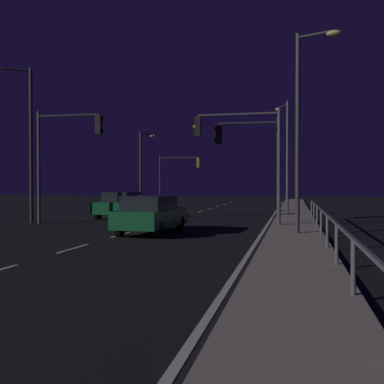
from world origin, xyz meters
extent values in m
plane|color=black|center=(0.00, 17.50, 0.00)|extent=(112.00, 112.00, 0.00)
cube|color=#9E937F|center=(6.84, 17.50, 0.07)|extent=(2.17, 77.00, 0.14)
cube|color=silver|center=(0.00, 9.00, 0.01)|extent=(0.14, 2.00, 0.01)
cube|color=silver|center=(0.00, 13.00, 0.01)|extent=(0.14, 2.00, 0.01)
cube|color=silver|center=(0.00, 17.00, 0.01)|extent=(0.14, 2.00, 0.01)
cube|color=silver|center=(0.00, 21.00, 0.01)|extent=(0.14, 2.00, 0.01)
cube|color=silver|center=(0.00, 25.00, 0.01)|extent=(0.14, 2.00, 0.01)
cube|color=silver|center=(0.00, 29.00, 0.01)|extent=(0.14, 2.00, 0.01)
cube|color=silver|center=(0.00, 33.00, 0.01)|extent=(0.14, 2.00, 0.01)
cube|color=silver|center=(0.00, 37.00, 0.01)|extent=(0.14, 2.00, 0.01)
cube|color=silver|center=(0.00, 41.00, 0.01)|extent=(0.14, 2.00, 0.01)
cube|color=silver|center=(0.00, 45.00, 0.01)|extent=(0.14, 2.00, 0.01)
cube|color=silver|center=(5.51, 22.50, 0.01)|extent=(0.14, 53.00, 0.01)
cube|color=#14592D|center=(1.06, 13.73, 0.67)|extent=(2.01, 4.48, 0.70)
cube|color=#1E2328|center=(1.05, 13.48, 1.29)|extent=(1.71, 2.53, 0.55)
cylinder|color=black|center=(0.33, 15.17, 0.32)|extent=(0.25, 0.65, 0.64)
cylinder|color=black|center=(1.92, 15.10, 0.32)|extent=(0.25, 0.65, 0.64)
cylinder|color=black|center=(0.20, 12.36, 0.32)|extent=(0.25, 0.65, 0.64)
cylinder|color=black|center=(1.80, 12.29, 0.32)|extent=(0.25, 0.65, 0.64)
cube|color=#14592D|center=(-3.50, 21.69, 0.67)|extent=(1.89, 4.43, 0.70)
cube|color=#1E2328|center=(-3.50, 21.94, 1.29)|extent=(1.64, 2.49, 0.55)
cylinder|color=black|center=(-2.73, 20.27, 0.32)|extent=(0.23, 0.64, 0.64)
cylinder|color=black|center=(-4.33, 20.30, 0.32)|extent=(0.23, 0.64, 0.64)
cylinder|color=black|center=(-2.68, 23.08, 0.32)|extent=(0.23, 0.64, 0.64)
cylinder|color=black|center=(-4.28, 23.11, 0.32)|extent=(0.23, 0.64, 0.64)
cylinder|color=#38383D|center=(6.05, 18.36, 2.73)|extent=(0.16, 0.16, 5.18)
cylinder|color=#2D3033|center=(4.59, 18.31, 5.07)|extent=(2.92, 0.23, 0.11)
cube|color=black|center=(3.13, 18.25, 4.54)|extent=(0.29, 0.35, 0.95)
sphere|color=black|center=(2.98, 18.24, 4.84)|extent=(0.20, 0.20, 0.20)
sphere|color=orange|center=(2.98, 18.24, 4.54)|extent=(0.20, 0.20, 0.20)
sphere|color=black|center=(2.98, 18.24, 4.24)|extent=(0.20, 0.20, 0.20)
cylinder|color=#4C4C51|center=(-6.04, 16.87, 2.89)|extent=(0.16, 0.16, 5.78)
cylinder|color=#2D3033|center=(-4.40, 16.92, 5.53)|extent=(3.29, 0.22, 0.11)
cube|color=black|center=(-2.75, 16.98, 5.01)|extent=(0.29, 0.35, 0.95)
sphere|color=black|center=(-2.60, 16.98, 5.31)|extent=(0.20, 0.20, 0.20)
sphere|color=orange|center=(-2.60, 16.98, 5.01)|extent=(0.20, 0.20, 0.20)
sphere|color=black|center=(-2.60, 16.98, 4.71)|extent=(0.20, 0.20, 0.20)
cylinder|color=#4C4C51|center=(6.12, 17.29, 2.87)|extent=(0.16, 0.16, 5.47)
cylinder|color=#4C4C51|center=(4.19, 17.31, 5.36)|extent=(3.86, 0.14, 0.11)
cube|color=black|center=(2.26, 17.32, 4.83)|extent=(0.28, 0.34, 0.95)
sphere|color=black|center=(2.11, 17.32, 5.13)|extent=(0.20, 0.20, 0.20)
sphere|color=orange|center=(2.11, 17.32, 4.83)|extent=(0.20, 0.20, 0.20)
sphere|color=black|center=(2.11, 17.32, 4.53)|extent=(0.20, 0.20, 0.20)
cylinder|color=#2D3033|center=(-6.28, 39.28, 2.47)|extent=(0.16, 0.16, 4.94)
cylinder|color=#38383D|center=(-4.30, 39.18, 4.69)|extent=(3.96, 0.31, 0.11)
cube|color=olive|center=(-2.32, 39.07, 4.16)|extent=(0.30, 0.35, 0.95)
sphere|color=black|center=(-2.17, 39.07, 4.46)|extent=(0.20, 0.20, 0.20)
sphere|color=orange|center=(-2.17, 39.07, 4.16)|extent=(0.20, 0.20, 0.20)
sphere|color=black|center=(-2.17, 39.07, 3.86)|extent=(0.20, 0.20, 0.20)
cylinder|color=#38383D|center=(6.93, 13.97, 4.01)|extent=(0.18, 0.18, 7.73)
cylinder|color=#2D3033|center=(7.57, 13.72, 7.72)|extent=(1.33, 0.60, 0.10)
ellipsoid|color=#F9D172|center=(8.22, 13.47, 7.62)|extent=(0.56, 0.36, 0.24)
cylinder|color=#4C4C51|center=(6.38, 26.16, 3.82)|extent=(0.18, 0.18, 7.36)
cylinder|color=#2D3033|center=(6.09, 27.02, 7.35)|extent=(0.69, 1.75, 0.10)
ellipsoid|color=#F9D172|center=(5.79, 27.88, 7.25)|extent=(0.56, 0.36, 0.24)
cylinder|color=#2D3033|center=(-6.79, 17.37, 4.10)|extent=(0.18, 0.18, 8.19)
cylinder|color=#2D3033|center=(-7.48, 16.93, 8.04)|extent=(1.42, 0.97, 0.10)
cylinder|color=#38383D|center=(-6.32, 33.48, 3.33)|extent=(0.18, 0.18, 6.67)
cylinder|color=#4C4C51|center=(-5.99, 34.19, 6.52)|extent=(0.76, 1.48, 0.10)
ellipsoid|color=#F9D172|center=(-5.65, 34.91, 6.42)|extent=(0.56, 0.36, 0.24)
cylinder|color=#59595E|center=(7.78, 4.06, 0.61)|extent=(0.09, 0.09, 0.95)
cylinder|color=#59595E|center=(7.78, 7.09, 0.61)|extent=(0.09, 0.09, 0.95)
cylinder|color=#59595E|center=(7.78, 10.12, 0.61)|extent=(0.09, 0.09, 0.95)
cylinder|color=#59595E|center=(7.78, 13.15, 0.61)|extent=(0.09, 0.09, 0.95)
cylinder|color=#59595E|center=(7.78, 16.18, 0.61)|extent=(0.09, 0.09, 0.95)
cylinder|color=#59595E|center=(7.78, 19.21, 0.61)|extent=(0.09, 0.09, 0.95)
cylinder|color=#59595E|center=(7.78, 22.24, 0.61)|extent=(0.09, 0.09, 0.95)
cube|color=slate|center=(7.78, 10.12, 1.09)|extent=(0.06, 24.24, 0.06)
camera|label=1|loc=(6.78, -4.01, 2.03)|focal=42.12mm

